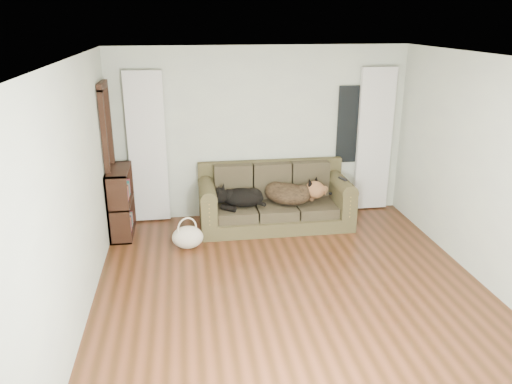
{
  "coord_description": "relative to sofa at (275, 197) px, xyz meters",
  "views": [
    {
      "loc": [
        -1.16,
        -4.88,
        2.99
      ],
      "look_at": [
        -0.2,
        1.6,
        0.67
      ],
      "focal_mm": 35.0,
      "sensor_mm": 36.0,
      "label": 1
    }
  ],
  "objects": [
    {
      "name": "wall_back",
      "position": [
        -0.14,
        0.53,
        0.85
      ],
      "size": [
        4.5,
        0.04,
        2.6
      ],
      "primitive_type": "cube",
      "color": "beige",
      "rests_on": "ground"
    },
    {
      "name": "dog_shepherd",
      "position": [
        0.23,
        -0.03,
        0.04
      ],
      "size": [
        0.91,
        0.86,
        0.33
      ],
      "primitive_type": "ellipsoid",
      "rotation": [
        0.0,
        0.0,
        2.54
      ],
      "color": "black",
      "rests_on": "sofa"
    },
    {
      "name": "ceiling",
      "position": [
        -0.14,
        -1.97,
        2.15
      ],
      "size": [
        5.0,
        5.0,
        0.0
      ],
      "primitive_type": "plane",
      "color": "white",
      "rests_on": "ground"
    },
    {
      "name": "sofa",
      "position": [
        0.0,
        0.0,
        0.0
      ],
      "size": [
        2.24,
        0.97,
        0.91
      ],
      "primitive_type": "cube",
      "color": "#342F20",
      "rests_on": "floor"
    },
    {
      "name": "tv_remote",
      "position": [
        0.98,
        -0.14,
        0.28
      ],
      "size": [
        0.1,
        0.18,
        0.02
      ],
      "primitive_type": "cube",
      "rotation": [
        0.0,
        0.0,
        0.29
      ],
      "color": "black",
      "rests_on": "sofa"
    },
    {
      "name": "tote_bag",
      "position": [
        -1.32,
        -0.61,
        -0.29
      ],
      "size": [
        0.47,
        0.39,
        0.31
      ],
      "primitive_type": "ellipsoid",
      "rotation": [
        0.0,
        0.0,
        0.15
      ],
      "color": "beige",
      "rests_on": "floor"
    },
    {
      "name": "wall_left",
      "position": [
        -2.39,
        -1.97,
        0.85
      ],
      "size": [
        0.04,
        5.0,
        2.6
      ],
      "primitive_type": "cube",
      "color": "beige",
      "rests_on": "ground"
    },
    {
      "name": "wall_right",
      "position": [
        2.11,
        -1.97,
        0.85
      ],
      "size": [
        0.04,
        5.0,
        2.6
      ],
      "primitive_type": "cube",
      "color": "beige",
      "rests_on": "ground"
    },
    {
      "name": "dog_black_lab",
      "position": [
        -0.53,
        -0.03,
        0.03
      ],
      "size": [
        0.72,
        0.58,
        0.27
      ],
      "primitive_type": "ellipsoid",
      "rotation": [
        0.0,
        0.0,
        -0.26
      ],
      "color": "black",
      "rests_on": "sofa"
    },
    {
      "name": "bookshelf",
      "position": [
        -2.23,
        0.0,
        0.05
      ],
      "size": [
        0.33,
        0.8,
        0.98
      ],
      "primitive_type": "cube",
      "rotation": [
        0.0,
        0.0,
        -0.04
      ],
      "color": "black",
      "rests_on": "floor"
    },
    {
      "name": "curtain_right",
      "position": [
        1.66,
        0.45,
        0.7
      ],
      "size": [
        0.55,
        0.08,
        2.25
      ],
      "primitive_type": "cube",
      "color": "silver",
      "rests_on": "ground"
    },
    {
      "name": "window_pane",
      "position": [
        1.31,
        0.5,
        0.95
      ],
      "size": [
        0.5,
        0.03,
        1.2
      ],
      "primitive_type": "cube",
      "color": "black",
      "rests_on": "wall_back"
    },
    {
      "name": "floor",
      "position": [
        -0.14,
        -1.97,
        -0.45
      ],
      "size": [
        5.0,
        5.0,
        0.0
      ],
      "primitive_type": "plane",
      "color": "#3C2210",
      "rests_on": "ground"
    },
    {
      "name": "door_casing",
      "position": [
        -2.34,
        0.07,
        0.6
      ],
      "size": [
        0.07,
        0.6,
        2.1
      ],
      "primitive_type": "cube",
      "color": "black",
      "rests_on": "ground"
    },
    {
      "name": "curtain_left",
      "position": [
        -1.84,
        0.45,
        0.7
      ],
      "size": [
        0.55,
        0.08,
        2.25
      ],
      "primitive_type": "cube",
      "color": "silver",
      "rests_on": "ground"
    }
  ]
}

